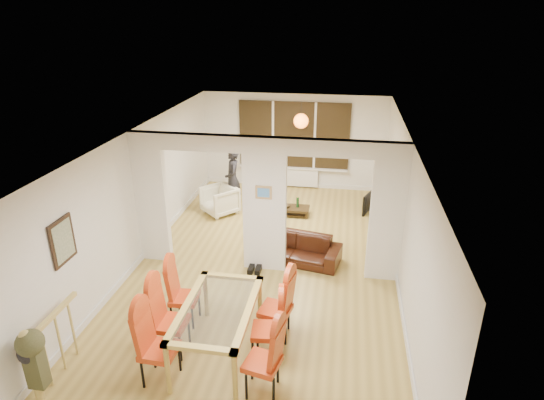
% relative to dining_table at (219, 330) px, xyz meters
% --- Properties ---
extents(floor, '(5.00, 9.00, 0.01)m').
position_rel_dining_table_xyz_m(floor, '(0.22, 2.49, -0.41)').
color(floor, '#B19547').
rests_on(floor, ground).
extents(room_walls, '(5.00, 9.00, 2.60)m').
position_rel_dining_table_xyz_m(room_walls, '(0.22, 2.49, 0.89)').
color(room_walls, silver).
rests_on(room_walls, floor).
extents(divider_wall, '(5.00, 0.18, 2.60)m').
position_rel_dining_table_xyz_m(divider_wall, '(0.22, 2.49, 0.89)').
color(divider_wall, white).
rests_on(divider_wall, floor).
extents(bay_window_blinds, '(3.00, 0.08, 1.80)m').
position_rel_dining_table_xyz_m(bay_window_blinds, '(0.22, 6.93, 1.09)').
color(bay_window_blinds, black).
rests_on(bay_window_blinds, room_walls).
extents(radiator, '(1.40, 0.08, 0.50)m').
position_rel_dining_table_xyz_m(radiator, '(0.22, 6.89, -0.11)').
color(radiator, white).
rests_on(radiator, floor).
extents(pendant_light, '(0.36, 0.36, 0.36)m').
position_rel_dining_table_xyz_m(pendant_light, '(0.52, 5.79, 1.74)').
color(pendant_light, orange).
rests_on(pendant_light, room_walls).
extents(stair_newel, '(0.40, 1.20, 1.10)m').
position_rel_dining_table_xyz_m(stair_newel, '(-2.03, -0.71, 0.14)').
color(stair_newel, tan).
rests_on(stair_newel, floor).
extents(wall_poster, '(0.04, 0.52, 0.67)m').
position_rel_dining_table_xyz_m(wall_poster, '(-2.25, 0.09, 1.19)').
color(wall_poster, gray).
rests_on(wall_poster, room_walls).
extents(pillar_photo, '(0.30, 0.03, 0.25)m').
position_rel_dining_table_xyz_m(pillar_photo, '(0.22, 2.39, 1.19)').
color(pillar_photo, '#4C8CD8').
rests_on(pillar_photo, divider_wall).
extents(dining_table, '(0.98, 1.74, 0.82)m').
position_rel_dining_table_xyz_m(dining_table, '(0.00, 0.00, 0.00)').
color(dining_table, '#AC8F3F').
rests_on(dining_table, floor).
extents(dining_chair_la, '(0.47, 0.47, 1.13)m').
position_rel_dining_table_xyz_m(dining_chair_la, '(-0.63, -0.61, 0.16)').
color(dining_chair_la, '#B53612').
rests_on(dining_chair_la, floor).
extents(dining_chair_lb, '(0.46, 0.46, 1.13)m').
position_rel_dining_table_xyz_m(dining_chair_lb, '(-0.69, -0.05, 0.16)').
color(dining_chair_lb, '#B53612').
rests_on(dining_chair_lb, floor).
extents(dining_chair_lc, '(0.45, 0.45, 1.06)m').
position_rel_dining_table_xyz_m(dining_chair_lc, '(-0.72, 0.63, 0.12)').
color(dining_chair_lc, '#B53612').
rests_on(dining_chair_lc, floor).
extents(dining_chair_ra, '(0.51, 0.51, 1.08)m').
position_rel_dining_table_xyz_m(dining_chair_ra, '(0.74, -0.59, 0.13)').
color(dining_chair_ra, '#B53612').
rests_on(dining_chair_ra, floor).
extents(dining_chair_rb, '(0.46, 0.46, 1.06)m').
position_rel_dining_table_xyz_m(dining_chair_rb, '(0.69, 0.06, 0.12)').
color(dining_chair_rb, '#B53612').
rests_on(dining_chair_rb, floor).
extents(dining_chair_rc, '(0.52, 0.52, 1.10)m').
position_rel_dining_table_xyz_m(dining_chair_rc, '(0.74, 0.53, 0.14)').
color(dining_chair_rc, '#B53612').
rests_on(dining_chair_rc, floor).
extents(sofa, '(1.91, 1.04, 0.53)m').
position_rel_dining_table_xyz_m(sofa, '(0.74, 2.86, -0.14)').
color(sofa, black).
rests_on(sofa, floor).
extents(armchair, '(1.05, 1.05, 0.69)m').
position_rel_dining_table_xyz_m(armchair, '(-1.33, 4.82, -0.07)').
color(armchair, beige).
rests_on(armchair, floor).
extents(person, '(0.68, 0.55, 1.60)m').
position_rel_dining_table_xyz_m(person, '(-1.05, 5.10, 0.39)').
color(person, black).
rests_on(person, floor).
extents(television, '(0.86, 0.43, 0.51)m').
position_rel_dining_table_xyz_m(television, '(2.22, 5.62, -0.15)').
color(television, black).
rests_on(television, floor).
extents(coffee_table, '(0.92, 0.52, 0.20)m').
position_rel_dining_table_xyz_m(coffee_table, '(0.40, 5.00, -0.31)').
color(coffee_table, '#322411').
rests_on(coffee_table, floor).
extents(bottle, '(0.07, 0.07, 0.26)m').
position_rel_dining_table_xyz_m(bottle, '(0.56, 5.03, -0.07)').
color(bottle, '#143F19').
rests_on(bottle, coffee_table).
extents(bowl, '(0.22, 0.22, 0.05)m').
position_rel_dining_table_xyz_m(bowl, '(0.27, 4.99, -0.18)').
color(bowl, '#322411').
rests_on(bowl, coffee_table).
extents(shoes, '(0.24, 0.26, 0.10)m').
position_rel_dining_table_xyz_m(shoes, '(0.06, 2.28, -0.36)').
color(shoes, black).
rests_on(shoes, floor).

